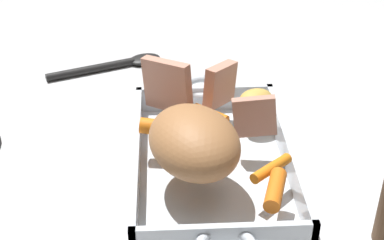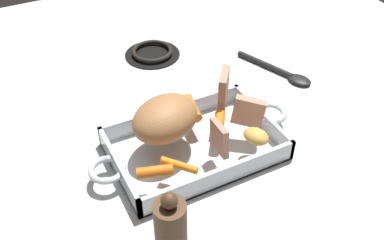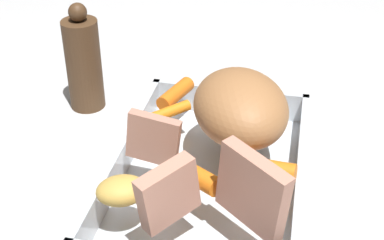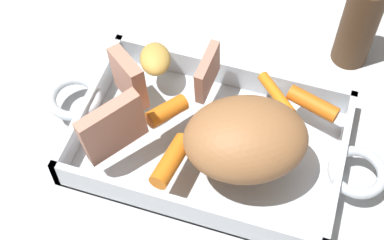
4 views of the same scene
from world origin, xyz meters
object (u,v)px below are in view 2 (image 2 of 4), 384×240
at_px(baby_carrot_center_right, 192,108).
at_px(pepper_mill, 171,233).
at_px(baby_carrot_southeast, 219,122).
at_px(serving_spoon, 281,72).
at_px(stove_burner_rear, 152,53).
at_px(roast_slice_thin, 223,90).
at_px(potato_golden_large, 256,136).
at_px(roasting_dish, 195,146).
at_px(roast_slice_thick, 249,112).
at_px(baby_carrot_long, 179,165).
at_px(roast_slice_outer, 219,138).
at_px(baby_carrot_northeast, 155,171).
at_px(pork_roast, 165,118).

xyz_separation_m(baby_carrot_center_right, pepper_mill, (0.18, 0.28, 0.01)).
height_order(baby_carrot_southeast, serving_spoon, baby_carrot_southeast).
xyz_separation_m(baby_carrot_southeast, stove_burner_rear, (-0.02, -0.39, -0.05)).
height_order(baby_carrot_center_right, stove_burner_rear, baby_carrot_center_right).
distance_m(roast_slice_thin, potato_golden_large, 0.14).
relative_size(roasting_dish, baby_carrot_southeast, 8.28).
height_order(roast_slice_thick, baby_carrot_southeast, roast_slice_thick).
bearing_deg(baby_carrot_center_right, potato_golden_large, 116.43).
bearing_deg(roast_slice_thick, potato_golden_large, 74.16).
height_order(baby_carrot_southeast, pepper_mill, pepper_mill).
bearing_deg(roast_slice_thin, baby_carrot_long, 37.77).
distance_m(baby_carrot_southeast, potato_golden_large, 0.09).
bearing_deg(roast_slice_thin, baby_carrot_center_right, -4.60).
height_order(roasting_dish, potato_golden_large, potato_golden_large).
bearing_deg(stove_burner_rear, baby_carrot_center_right, 82.31).
xyz_separation_m(serving_spoon, pepper_mill, (0.48, 0.37, 0.06)).
bearing_deg(pepper_mill, stove_burner_rear, -110.24).
xyz_separation_m(potato_golden_large, stove_burner_rear, (0.03, -0.47, -0.05)).
height_order(roasting_dish, baby_carrot_southeast, baby_carrot_southeast).
bearing_deg(baby_carrot_long, pepper_mill, 59.79).
xyz_separation_m(roast_slice_outer, baby_carrot_northeast, (0.14, 0.01, -0.02)).
xyz_separation_m(potato_golden_large, serving_spoon, (-0.24, -0.23, -0.05)).
relative_size(baby_carrot_northeast, baby_carrot_center_right, 0.95).
bearing_deg(pepper_mill, pork_roast, -112.60).
bearing_deg(roast_slice_outer, potato_golden_large, 169.75).
bearing_deg(baby_carrot_southeast, stove_burner_rear, -92.24).
distance_m(roast_slice_outer, baby_carrot_center_right, 0.13).
height_order(baby_carrot_center_right, pepper_mill, pepper_mill).
relative_size(roasting_dish, stove_burner_rear, 2.97).
relative_size(roast_slice_thick, pepper_mill, 0.39).
bearing_deg(baby_carrot_center_right, stove_burner_rear, -97.69).
distance_m(baby_carrot_center_right, pepper_mill, 0.33).
bearing_deg(pork_roast, baby_carrot_northeast, 55.74).
relative_size(roasting_dish, roast_slice_thin, 5.62).
bearing_deg(pepper_mill, roasting_dish, -125.49).
distance_m(roasting_dish, roast_slice_thin, 0.14).
height_order(baby_carrot_center_right, serving_spoon, baby_carrot_center_right).
xyz_separation_m(roast_slice_thick, baby_carrot_northeast, (0.23, 0.05, -0.02)).
xyz_separation_m(roast_slice_thick, potato_golden_large, (0.02, 0.05, -0.02)).
bearing_deg(serving_spoon, pork_roast, -92.95).
bearing_deg(roast_slice_outer, baby_carrot_center_right, -92.77).
xyz_separation_m(pork_roast, baby_carrot_northeast, (0.07, 0.10, -0.03)).
xyz_separation_m(baby_carrot_long, serving_spoon, (-0.40, -0.22, -0.05)).
xyz_separation_m(baby_carrot_center_right, potato_golden_large, (-0.07, 0.14, 0.00)).
bearing_deg(pork_roast, potato_golden_large, 145.30).
bearing_deg(baby_carrot_southeast, baby_carrot_northeast, 21.51).
bearing_deg(baby_carrot_center_right, roast_slice_outer, 87.23).
xyz_separation_m(roasting_dish, roast_slice_thin, (-0.10, -0.06, 0.07)).
bearing_deg(pepper_mill, roast_slice_thin, -132.72).
xyz_separation_m(baby_carrot_northeast, serving_spoon, (-0.45, -0.22, -0.05)).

